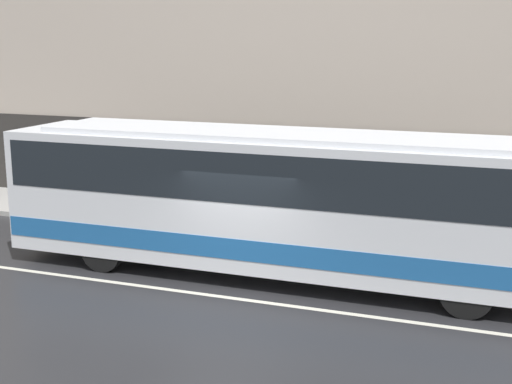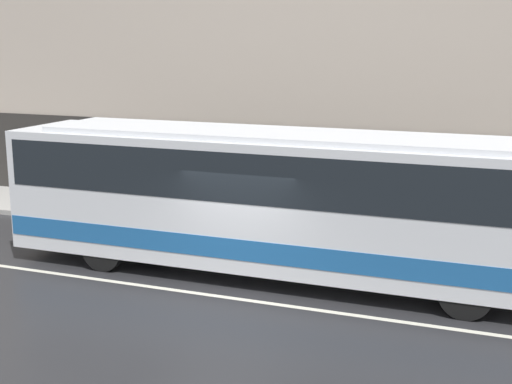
{
  "view_description": "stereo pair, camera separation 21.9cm",
  "coord_description": "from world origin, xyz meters",
  "views": [
    {
      "loc": [
        5.27,
        -12.74,
        5.2
      ],
      "look_at": [
        -0.08,
        1.7,
        1.87
      ],
      "focal_mm": 50.0,
      "sensor_mm": 36.0,
      "label": 1
    },
    {
      "loc": [
        5.48,
        -12.66,
        5.2
      ],
      "look_at": [
        -0.08,
        1.7,
        1.87
      ],
      "focal_mm": 50.0,
      "sensor_mm": 36.0,
      "label": 2
    }
  ],
  "objects": [
    {
      "name": "transit_bus",
      "position": [
        0.21,
        1.7,
        1.82
      ],
      "size": [
        11.98,
        2.53,
        3.23
      ],
      "color": "silver",
      "rests_on": "ground_plane"
    },
    {
      "name": "ground_plane",
      "position": [
        0.0,
        0.0,
        0.0
      ],
      "size": [
        60.0,
        60.0,
        0.0
      ],
      "primitive_type": "plane",
      "color": "#262628"
    },
    {
      "name": "lane_stripe",
      "position": [
        0.0,
        0.0,
        0.0
      ],
      "size": [
        54.0,
        0.14,
        0.01
      ],
      "color": "beige",
      "rests_on": "ground_plane"
    },
    {
      "name": "pedestrian_waiting",
      "position": [
        -4.29,
        5.28,
        0.84
      ],
      "size": [
        0.36,
        0.36,
        1.53
      ],
      "color": "#333338",
      "rests_on": "sidewalk"
    },
    {
      "name": "building_facade",
      "position": [
        0.0,
        7.04,
        5.22
      ],
      "size": [
        60.0,
        0.35,
        10.83
      ],
      "color": "#B7A899",
      "rests_on": "ground_plane"
    },
    {
      "name": "sidewalk",
      "position": [
        0.0,
        5.45,
        0.07
      ],
      "size": [
        60.0,
        2.9,
        0.14
      ],
      "color": "#A09E99",
      "rests_on": "ground_plane"
    }
  ]
}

